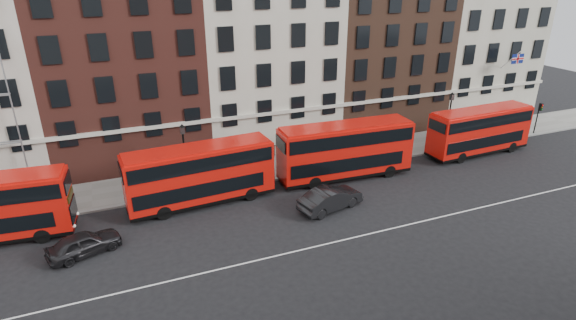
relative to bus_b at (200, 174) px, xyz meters
name	(u,v)px	position (x,y,z in m)	size (l,w,h in m)	color
ground	(350,220)	(8.93, -6.33, -2.41)	(120.00, 120.00, 0.00)	black
pavement	(292,164)	(8.93, 4.17, -2.33)	(80.00, 5.00, 0.15)	gray
kerb	(303,174)	(8.93, 1.67, -2.33)	(80.00, 0.30, 0.16)	gray
road_centre_line	(365,235)	(8.93, -8.33, -2.40)	(70.00, 0.12, 0.01)	white
building_terrace	(259,36)	(8.63, 11.55, 7.83)	(64.00, 11.95, 22.00)	#B0A698
bus_b	(200,174)	(0.00, 0.00, 0.00)	(10.84, 3.28, 4.49)	red
bus_c	(345,150)	(11.92, 0.00, 0.10)	(11.25, 3.21, 4.68)	red
bus_d	(479,130)	(26.01, 0.00, -0.07)	(10.50, 2.95, 4.37)	red
car_rear	(84,243)	(-7.97, -3.72, -1.68)	(1.73, 4.30, 1.46)	black
car_front	(331,199)	(8.46, -4.32, -1.59)	(1.73, 4.97, 1.64)	black
lamp_post_left	(185,154)	(-0.57, 2.57, 0.67)	(0.44, 0.44, 5.33)	black
lamp_post_right	(449,117)	(24.51, 2.50, 0.67)	(0.44, 0.44, 5.33)	black
traffic_light	(539,112)	(35.58, 1.76, 0.04)	(0.25, 0.45, 3.27)	black
iron_railings	(283,149)	(8.93, 6.37, -1.76)	(6.60, 0.06, 1.00)	black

